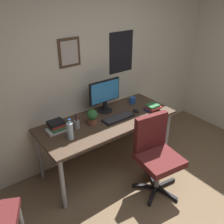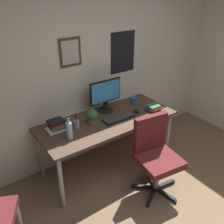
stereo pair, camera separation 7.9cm
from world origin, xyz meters
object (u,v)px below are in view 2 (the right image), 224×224
(monitor, at_px, (105,94))
(potted_plant, at_px, (92,116))
(office_chair, at_px, (155,152))
(coffee_mug_near, at_px, (134,100))
(keyboard, at_px, (119,118))
(computer_mouse, at_px, (137,111))
(book_stack_right, at_px, (153,108))
(book_stack_left, at_px, (56,126))
(pen_cup, at_px, (76,123))
(water_bottle, at_px, (69,130))

(monitor, xyz_separation_m, potted_plant, (-0.33, -0.19, -0.13))
(office_chair, height_order, potted_plant, office_chair)
(coffee_mug_near, xyz_separation_m, potted_plant, (-0.78, -0.15, 0.06))
(keyboard, distance_m, computer_mouse, 0.30)
(office_chair, distance_m, potted_plant, 0.86)
(keyboard, height_order, book_stack_right, book_stack_right)
(computer_mouse, bearing_deg, keyboard, -179.86)
(potted_plant, distance_m, book_stack_left, 0.44)
(coffee_mug_near, height_order, potted_plant, potted_plant)
(pen_cup, bearing_deg, computer_mouse, -8.48)
(monitor, distance_m, computer_mouse, 0.47)
(coffee_mug_near, distance_m, book_stack_right, 0.33)
(computer_mouse, height_order, potted_plant, potted_plant)
(water_bottle, xyz_separation_m, pen_cup, (0.17, 0.16, -0.05))
(book_stack_left, bearing_deg, coffee_mug_near, 1.06)
(water_bottle, relative_size, coffee_mug_near, 2.06)
(water_bottle, bearing_deg, keyboard, 2.98)
(keyboard, distance_m, water_bottle, 0.71)
(office_chair, xyz_separation_m, keyboard, (-0.09, 0.59, 0.21))
(monitor, xyz_separation_m, water_bottle, (-0.70, -0.32, -0.13))
(computer_mouse, bearing_deg, book_stack_left, 168.38)
(office_chair, xyz_separation_m, book_stack_right, (0.44, 0.51, 0.24))
(coffee_mug_near, bearing_deg, potted_plant, -169.01)
(potted_plant, relative_size, pen_cup, 0.98)
(monitor, distance_m, book_stack_left, 0.77)
(water_bottle, bearing_deg, coffee_mug_near, 13.52)
(monitor, relative_size, water_bottle, 1.82)
(office_chair, bearing_deg, monitor, 96.29)
(office_chair, bearing_deg, potted_plant, 121.99)
(potted_plant, height_order, book_stack_right, potted_plant)
(coffee_mug_near, height_order, book_stack_left, book_stack_left)
(monitor, xyz_separation_m, book_stack_left, (-0.74, -0.06, -0.18))
(water_bottle, height_order, book_stack_left, water_bottle)
(monitor, distance_m, water_bottle, 0.78)
(office_chair, relative_size, keyboard, 2.21)
(computer_mouse, xyz_separation_m, pen_cup, (-0.83, 0.12, 0.04))
(book_stack_right, bearing_deg, keyboard, 170.93)
(book_stack_left, bearing_deg, keyboard, -16.10)
(computer_mouse, bearing_deg, potted_plant, 172.20)
(pen_cup, height_order, book_stack_left, pen_cup)
(book_stack_left, bearing_deg, office_chair, -43.86)
(coffee_mug_near, xyz_separation_m, book_stack_right, (0.08, -0.32, -0.01))
(keyboard, distance_m, book_stack_right, 0.53)
(computer_mouse, distance_m, water_bottle, 1.01)
(office_chair, xyz_separation_m, pen_cup, (-0.62, 0.72, 0.25))
(potted_plant, height_order, pen_cup, pen_cup)
(keyboard, xyz_separation_m, coffee_mug_near, (0.44, 0.24, 0.03))
(keyboard, xyz_separation_m, computer_mouse, (0.30, 0.00, 0.01))
(monitor, distance_m, potted_plant, 0.40)
(office_chair, height_order, keyboard, office_chair)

